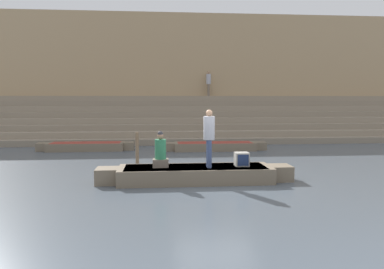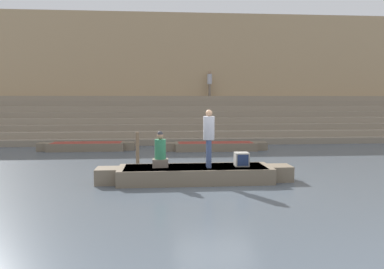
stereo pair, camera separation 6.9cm
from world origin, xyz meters
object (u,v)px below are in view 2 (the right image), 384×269
Objects in this scene: tv_set at (242,159)px; moored_boat_shore at (87,146)px; person_rowing at (160,153)px; person_on_steps at (210,82)px; mooring_post at (137,148)px; person_standing at (209,134)px; rowboat_main at (195,174)px; moored_boat_distant at (215,146)px.

moored_boat_shore is (-6.29, 7.62, -0.49)m from tv_set.
person_on_steps is (3.51, 15.08, 2.87)m from person_rowing.
person_on_steps reaches higher than mooring_post.
mooring_post is at bearing 107.82° from person_standing.
person_standing reaches higher than mooring_post.
mooring_post reaches higher than tv_set.
rowboat_main is at bearing 178.19° from tv_set.
rowboat_main is 1.54m from tv_set.
rowboat_main is 3.43× the size of person_standing.
moored_boat_shore is 11.02m from person_on_steps.
rowboat_main is at bearing -60.32° from mooring_post.
moored_boat_distant is (2.77, 7.08, -0.72)m from person_rowing.
person_on_steps is at bearing 61.72° from person_rowing.
tv_set is at bearing -45.31° from mooring_post.
tv_set is 9.89m from moored_boat_shore.
moored_boat_shore is at bearing 168.88° from moored_boat_distant.
person_rowing reaches higher than moored_boat_shore.
person_on_steps is at bearing 66.87° from person_standing.
mooring_post is at bearing 89.62° from person_rowing.
moored_boat_distant is (1.27, 7.25, -1.31)m from person_standing.
person_on_steps reaches higher than rowboat_main.
tv_set is at bearing -49.49° from moored_boat_shore.
person_rowing is 0.88× the size of mooring_post.
person_rowing reaches higher than rowboat_main.
mooring_post is 12.81m from person_on_steps.
moored_boat_distant is at bearing 86.45° from tv_set.
moored_boat_distant is at bearing 44.12° from mooring_post.
moored_boat_shore and moored_boat_distant have the same top height.
tv_set is at bearing 50.10° from person_on_steps.
rowboat_main is 1.28m from person_rowing.
person_rowing is 2.58m from tv_set.
moored_boat_shore is 2.73× the size of person_on_steps.
mooring_post is (-3.69, -3.58, 0.42)m from moored_boat_distant.
tv_set is 0.34× the size of mooring_post.
rowboat_main reaches higher than moored_boat_shore.
moored_boat_distant is (1.68, 7.11, -0.04)m from rowboat_main.
person_standing is at bearing -15.71° from rowboat_main.
person_on_steps reaches higher than person_standing.
moored_boat_shore is 6.51m from moored_boat_distant.
moored_boat_distant is 5.16m from mooring_post.
mooring_post reaches higher than moored_boat_distant.
moored_boat_distant is at bearing 64.43° from person_standing.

